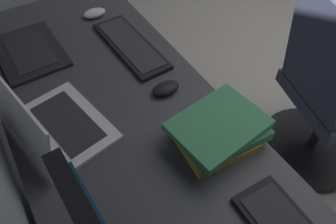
{
  "coord_description": "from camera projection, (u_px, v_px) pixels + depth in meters",
  "views": [
    {
      "loc": [
        -0.64,
        2.05,
        1.56
      ],
      "look_at": [
        -0.2,
        1.78,
        0.95
      ],
      "focal_mm": 34.14,
      "sensor_mm": 36.0,
      "label": 1
    }
  ],
  "objects": [
    {
      "name": "mouse_main",
      "position": [
        94.0,
        13.0,
        1.46
      ],
      "size": [
        0.06,
        0.1,
        0.03
      ],
      "primitive_type": "ellipsoid",
      "color": "silver",
      "rests_on": "desk"
    },
    {
      "name": "laptop_leftmost",
      "position": [
        51.0,
        124.0,
        1.0
      ],
      "size": [
        0.37,
        0.31,
        0.21
      ],
      "color": "silver",
      "rests_on": "desk"
    },
    {
      "name": "office_chair",
      "position": [
        326.0,
        99.0,
        1.5
      ],
      "size": [
        0.56,
        0.6,
        0.97
      ],
      "color": "#383D56",
      "rests_on": "ground"
    },
    {
      "name": "book_stack_near",
      "position": [
        219.0,
        131.0,
        0.98
      ],
      "size": [
        0.24,
        0.3,
        0.09
      ],
      "color": "gold",
      "rests_on": "desk"
    },
    {
      "name": "drawer_pedestal",
      "position": [
        152.0,
        223.0,
        1.23
      ],
      "size": [
        0.4,
        0.51,
        0.69
      ],
      "color": "#38383D",
      "rests_on": "ground"
    },
    {
      "name": "desk",
      "position": [
        154.0,
        177.0,
        1.0
      ],
      "size": [
        2.21,
        0.7,
        0.73
      ],
      "color": "#38383D",
      "rests_on": "ground"
    },
    {
      "name": "mouse_spare",
      "position": [
        166.0,
        88.0,
        1.14
      ],
      "size": [
        0.06,
        0.1,
        0.03
      ],
      "primitive_type": "ellipsoid",
      "color": "black",
      "rests_on": "desk"
    },
    {
      "name": "laptop_left",
      "position": [
        9.0,
        48.0,
        1.23
      ],
      "size": [
        0.35,
        0.34,
        0.23
      ],
      "color": "black",
      "rests_on": "desk"
    },
    {
      "name": "keyboard_spare",
      "position": [
        131.0,
        45.0,
        1.31
      ],
      "size": [
        0.43,
        0.16,
        0.02
      ],
      "color": "black",
      "rests_on": "desk"
    }
  ]
}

